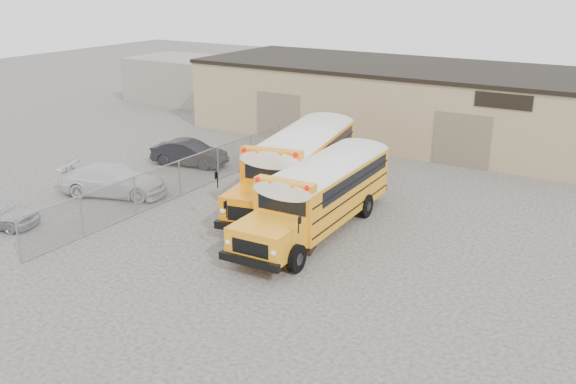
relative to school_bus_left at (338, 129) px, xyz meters
The scene contains 9 objects.
ground 12.82m from the school_bus_left, 79.32° to the right, with size 120.00×120.00×0.00m, color #363332.
warehouse 7.91m from the school_bus_left, 72.69° to the left, with size 30.20×10.20×4.67m.
chainlink_fence 10.19m from the school_bus_left, 111.10° to the right, with size 0.07×18.07×1.81m.
distant_building_left 21.84m from the school_bus_left, 154.10° to the left, with size 8.00×6.00×3.60m, color gray.
school_bus_left is the anchor object (origin of this frame).
school_bus_right 5.07m from the school_bus_left, 40.45° to the right, with size 3.16×10.28×2.98m.
tarp_bundle 12.81m from the school_bus_left, 68.97° to the right, with size 1.22×1.15×1.53m.
car_white 12.82m from the school_bus_left, 120.49° to the right, with size 2.10×5.16×1.50m, color silver.
car_dark 8.51m from the school_bus_left, 142.41° to the right, with size 1.48×4.25×1.40m, color black.
Camera 1 is at (13.87, -19.27, 10.29)m, focal length 40.00 mm.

